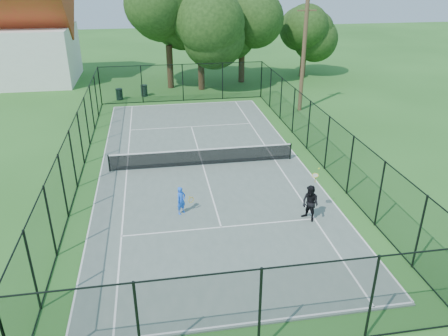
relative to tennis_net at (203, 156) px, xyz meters
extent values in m
plane|color=#265B1F|center=(0.00, 0.00, -0.58)|extent=(120.00, 120.00, 0.00)
cube|color=#59695F|center=(0.00, 0.00, -0.55)|extent=(11.00, 24.00, 0.06)
cylinder|color=black|center=(-5.00, 0.00, -0.04)|extent=(0.08, 0.08, 0.95)
cylinder|color=black|center=(5.00, 0.00, -0.04)|extent=(0.08, 0.08, 0.95)
cube|color=black|center=(0.00, 0.00, -0.04)|extent=(10.00, 0.03, 0.88)
cube|color=white|center=(0.00, 0.00, 0.40)|extent=(10.00, 0.05, 0.06)
cylinder|color=#332114|center=(-0.77, 17.44, 1.29)|extent=(0.56, 0.56, 3.74)
sphere|color=black|center=(-0.77, 17.44, 4.84)|extent=(6.74, 6.74, 6.74)
cylinder|color=#332114|center=(1.90, 16.41, 1.03)|extent=(0.56, 0.56, 3.22)
sphere|color=black|center=(1.90, 16.41, 4.08)|extent=(5.77, 5.77, 5.77)
cylinder|color=#332114|center=(5.96, 18.53, 1.03)|extent=(0.56, 0.56, 3.23)
sphere|color=black|center=(5.96, 18.53, 3.93)|extent=(5.12, 5.12, 5.12)
cylinder|color=#332114|center=(12.51, 20.04, 0.86)|extent=(0.56, 0.56, 2.87)
sphere|color=black|center=(12.51, 20.04, 3.54)|extent=(5.01, 5.01, 5.01)
cylinder|color=black|center=(-5.16, 14.22, -0.15)|extent=(0.54, 0.54, 0.87)
cylinder|color=black|center=(-5.16, 14.22, 0.31)|extent=(0.58, 0.58, 0.05)
cylinder|color=black|center=(-3.15, 14.94, -0.12)|extent=(0.54, 0.54, 0.91)
cylinder|color=black|center=(-3.15, 14.94, 0.36)|extent=(0.58, 0.58, 0.05)
cylinder|color=#4C3823|center=(8.57, 9.00, 3.39)|extent=(0.30, 0.30, 7.93)
cube|color=#4C3823|center=(8.57, 9.00, 6.64)|extent=(1.40, 0.10, 0.10)
imported|color=blue|center=(-1.55, -4.97, 0.12)|extent=(0.56, 0.53, 1.28)
torus|color=gold|center=(-1.10, -4.82, 0.03)|extent=(0.27, 0.18, 0.29)
cylinder|color=silver|center=(-1.10, -4.82, 0.03)|extent=(0.23, 0.15, 0.25)
imported|color=black|center=(3.83, -6.44, 0.29)|extent=(0.94, 0.99, 1.62)
torus|color=gold|center=(4.08, -6.09, 1.43)|extent=(0.30, 0.28, 0.14)
cylinder|color=silver|center=(4.08, -6.09, 1.43)|extent=(0.26, 0.24, 0.11)
sphere|color=#CCE526|center=(4.31, -5.87, 1.63)|extent=(0.07, 0.07, 0.07)
camera|label=1|loc=(-2.46, -21.79, 9.48)|focal=35.00mm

